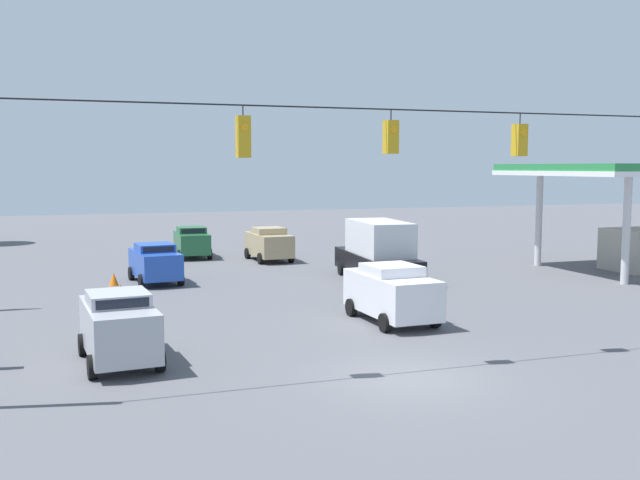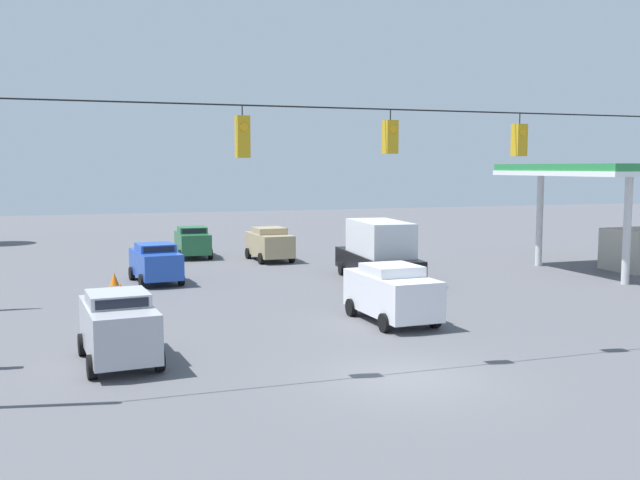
% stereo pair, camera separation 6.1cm
% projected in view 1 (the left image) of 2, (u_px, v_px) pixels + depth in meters
% --- Properties ---
extents(ground_plane, '(140.00, 140.00, 0.00)m').
position_uv_depth(ground_plane, '(407.00, 378.00, 18.47)').
color(ground_plane, '#56565B').
extents(overhead_signal_span, '(22.03, 0.38, 7.46)m').
position_uv_depth(overhead_signal_span, '(388.00, 195.00, 19.04)').
color(overhead_signal_span, '#4C473D').
rests_on(overhead_signal_span, ground_plane).
extents(sedan_tan_oncoming_deep, '(2.22, 4.11, 1.94)m').
position_uv_depth(sedan_tan_oncoming_deep, '(269.00, 243.00, 41.48)').
color(sedan_tan_oncoming_deep, tan).
rests_on(sedan_tan_oncoming_deep, ground_plane).
extents(box_truck_black_oncoming_far, '(2.83, 7.01, 2.91)m').
position_uv_depth(box_truck_black_oncoming_far, '(378.00, 252.00, 33.86)').
color(box_truck_black_oncoming_far, black).
rests_on(box_truck_black_oncoming_far, ground_plane).
extents(sedan_white_crossing_near, '(2.23, 4.34, 2.03)m').
position_uv_depth(sedan_white_crossing_near, '(392.00, 292.00, 25.07)').
color(sedan_white_crossing_near, silver).
rests_on(sedan_white_crossing_near, ground_plane).
extents(sedan_green_withflow_deep, '(2.02, 3.88, 1.86)m').
position_uv_depth(sedan_green_withflow_deep, '(192.00, 242.00, 42.93)').
color(sedan_green_withflow_deep, '#236038').
rests_on(sedan_green_withflow_deep, ground_plane).
extents(sedan_blue_withflow_far, '(2.32, 4.15, 1.86)m').
position_uv_depth(sedan_blue_withflow_far, '(155.00, 262.00, 33.54)').
color(sedan_blue_withflow_far, '#234CB2').
rests_on(sedan_blue_withflow_far, ground_plane).
extents(sedan_silver_parked_shoulder, '(2.21, 4.02, 2.01)m').
position_uv_depth(sedan_silver_parked_shoulder, '(119.00, 326.00, 19.74)').
color(sedan_silver_parked_shoulder, '#A8AAB2').
rests_on(sedan_silver_parked_shoulder, ground_plane).
extents(traffic_cone_nearest, '(0.43, 0.43, 0.60)m').
position_uv_depth(traffic_cone_nearest, '(138.00, 345.00, 20.62)').
color(traffic_cone_nearest, orange).
rests_on(traffic_cone_nearest, ground_plane).
extents(traffic_cone_second, '(0.43, 0.43, 0.60)m').
position_uv_depth(traffic_cone_second, '(126.00, 323.00, 23.59)').
color(traffic_cone_second, orange).
rests_on(traffic_cone_second, ground_plane).
extents(traffic_cone_third, '(0.43, 0.43, 0.60)m').
position_uv_depth(traffic_cone_third, '(118.00, 304.00, 26.74)').
color(traffic_cone_third, orange).
rests_on(traffic_cone_third, ground_plane).
extents(traffic_cone_fourth, '(0.43, 0.43, 0.60)m').
position_uv_depth(traffic_cone_fourth, '(120.00, 290.00, 29.78)').
color(traffic_cone_fourth, orange).
rests_on(traffic_cone_fourth, ground_plane).
extents(traffic_cone_fifth, '(0.43, 0.43, 0.60)m').
position_uv_depth(traffic_cone_fifth, '(114.00, 279.00, 32.83)').
color(traffic_cone_fifth, orange).
rests_on(traffic_cone_fifth, ground_plane).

